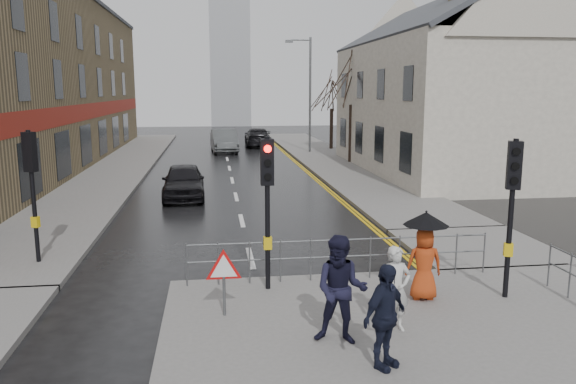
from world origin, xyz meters
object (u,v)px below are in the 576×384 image
object	(u,v)px
pedestrian_with_umbrella	(425,250)
car_mid	(224,141)
pedestrian_b	(341,290)
car_parked	(184,181)
pedestrian_a	(396,289)
pedestrian_d	(385,317)

from	to	relation	value
pedestrian_with_umbrella	car_mid	bearing A→B (deg)	96.48
pedestrian_b	car_parked	size ratio (longest dim) A/B	0.45
pedestrian_a	car_parked	bearing A→B (deg)	98.03
pedestrian_a	pedestrian_with_umbrella	distance (m)	1.86
pedestrian_a	car_mid	size ratio (longest dim) A/B	0.32
car_parked	car_mid	xyz separation A→B (m)	(2.11, 17.89, 0.10)
pedestrian_with_umbrella	car_parked	xyz separation A→B (m)	(-5.60, 12.87, -0.49)
car_parked	pedestrian_with_umbrella	bearing A→B (deg)	-67.98
pedestrian_with_umbrella	pedestrian_d	xyz separation A→B (m)	(-1.73, -2.79, -0.22)
pedestrian_a	car_parked	xyz separation A→B (m)	(-4.49, 14.33, -0.21)
pedestrian_a	pedestrian_b	size ratio (longest dim) A/B	0.83
car_parked	car_mid	distance (m)	18.01
pedestrian_with_umbrella	car_mid	distance (m)	30.96
pedestrian_b	pedestrian_with_umbrella	size ratio (longest dim) A/B	1.02
car_parked	car_mid	size ratio (longest dim) A/B	0.84
pedestrian_a	pedestrian_with_umbrella	xyz separation A→B (m)	(1.11, 1.47, 0.28)
pedestrian_d	car_mid	xyz separation A→B (m)	(-1.76, 33.55, -0.17)
pedestrian_d	pedestrian_with_umbrella	bearing A→B (deg)	21.38
pedestrian_b	pedestrian_with_umbrella	world-z (taller)	pedestrian_b
pedestrian_a	pedestrian_d	distance (m)	1.47
pedestrian_with_umbrella	car_mid	world-z (taller)	pedestrian_with_umbrella
pedestrian_d	car_parked	size ratio (longest dim) A/B	0.40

